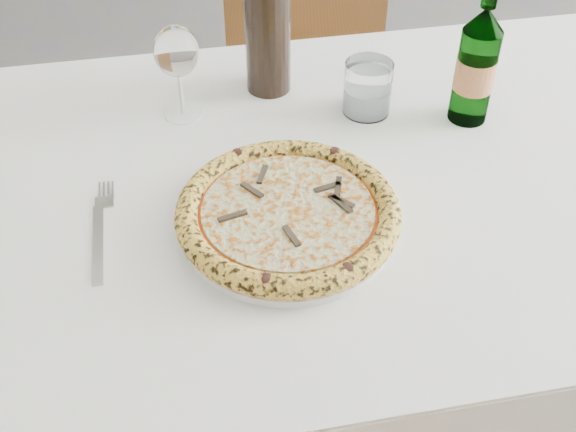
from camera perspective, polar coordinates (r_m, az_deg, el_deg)
name	(u,v)px	position (r m, az deg, el deg)	size (l,w,h in m)	color
floor	(374,351)	(1.82, 6.83, -10.52)	(5.00, 6.00, 0.02)	#55555E
dining_table	(282,226)	(1.12, -0.46, -0.82)	(1.47, 0.96, 0.76)	brown
chair_far	(300,46)	(1.86, 0.95, 13.28)	(0.50, 0.50, 0.93)	brown
plate	(288,222)	(0.98, 0.00, -0.48)	(0.29, 0.29, 0.02)	white
pizza	(288,213)	(0.97, 0.00, 0.28)	(0.30, 0.30, 0.03)	#E4C06B
fork	(100,231)	(1.01, -14.63, -1.12)	(0.03, 0.22, 0.00)	#9F9F9F
wine_glass	(176,54)	(1.15, -8.81, 12.56)	(0.07, 0.07, 0.16)	white
tumbler	(367,91)	(1.20, 6.30, 9.79)	(0.08, 0.08, 0.09)	white
beer_bottle	(476,65)	(1.18, 14.66, 11.45)	(0.06, 0.06, 0.24)	#2B6C2A
wine_bottle	(267,17)	(1.21, -1.63, 15.42)	(0.08, 0.08, 0.31)	black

